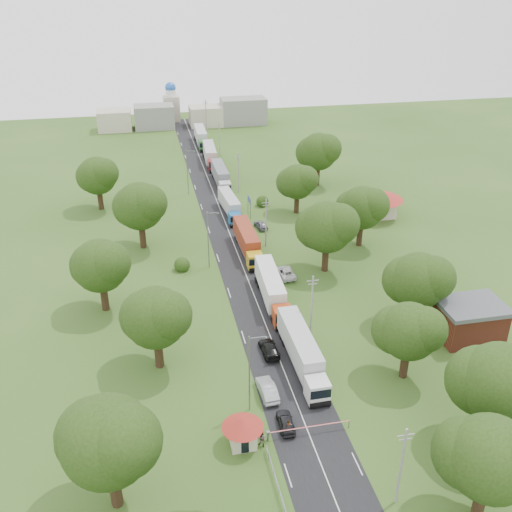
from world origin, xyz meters
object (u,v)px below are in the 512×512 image
object	(u,v)px
guard_booth	(243,428)
info_sign	(249,202)
car_lane_mid	(267,389)
boom_barrier	(297,429)
truck_0	(302,351)
pedestrian_near	(289,427)
car_lane_front	(286,422)

from	to	relation	value
guard_booth	info_sign	world-z (taller)	info_sign
guard_booth	car_lane_mid	world-z (taller)	guard_booth
guard_booth	boom_barrier	bearing A→B (deg)	0.01
info_sign	truck_0	xyz separation A→B (m)	(-2.84, -48.55, -0.73)
guard_booth	pedestrian_near	size ratio (longest dim) A/B	2.58
truck_0	car_lane_mid	bearing A→B (deg)	-140.30
boom_barrier	truck_0	world-z (taller)	truck_0
truck_0	pedestrian_near	bearing A→B (deg)	-112.35
car_lane_front	truck_0	bearing A→B (deg)	-111.96
car_lane_mid	pedestrian_near	xyz separation A→B (m)	(0.86, -6.50, 0.04)
car_lane_front	pedestrian_near	size ratio (longest dim) A/B	2.39
car_lane_mid	info_sign	bearing A→B (deg)	-101.86
boom_barrier	car_lane_front	bearing A→B (deg)	118.63
boom_barrier	car_lane_mid	xyz separation A→B (m)	(-1.64, 7.00, -0.08)
car_lane_front	car_lane_mid	world-z (taller)	car_lane_mid
guard_booth	truck_0	size ratio (longest dim) A/B	0.28
guard_booth	truck_0	xyz separation A→B (m)	(9.56, 11.45, 0.11)
guard_booth	car_lane_front	bearing A→B (deg)	16.64
car_lane_mid	pedestrian_near	size ratio (longest dim) A/B	2.90
guard_booth	pedestrian_near	xyz separation A→B (m)	(5.06, 0.50, -1.31)
car_lane_front	pedestrian_near	world-z (taller)	pedestrian_near
car_lane_mid	car_lane_front	bearing A→B (deg)	95.45
truck_0	car_lane_mid	world-z (taller)	truck_0
guard_booth	car_lane_mid	distance (m)	8.27
guard_booth	car_lane_mid	size ratio (longest dim) A/B	0.89
guard_booth	car_lane_front	distance (m)	5.44
info_sign	car_lane_front	world-z (taller)	info_sign
boom_barrier	pedestrian_near	xyz separation A→B (m)	(-0.78, 0.50, -0.04)
boom_barrier	guard_booth	world-z (taller)	guard_booth
truck_0	boom_barrier	bearing A→B (deg)	-108.00
boom_barrier	car_lane_front	xyz separation A→B (m)	(-0.82, 1.50, -0.20)
car_lane_mid	boom_barrier	bearing A→B (deg)	100.14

